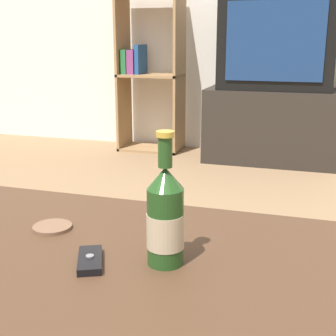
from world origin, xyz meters
name	(u,v)px	position (x,y,z in m)	size (l,w,h in m)	color
coffee_table	(86,295)	(0.00, 0.00, 0.40)	(1.16, 0.74, 0.46)	#422B1C
tv_stand	(272,126)	(0.12, 2.72, 0.26)	(0.96, 0.46, 0.53)	#28231E
television	(277,41)	(0.12, 2.72, 0.86)	(0.77, 0.44, 0.66)	black
bookshelf	(148,73)	(-0.88, 2.81, 0.62)	(0.49, 0.30, 1.19)	#99754C
beer_bottle	(165,217)	(0.14, 0.05, 0.55)	(0.07, 0.07, 0.25)	#1E4219
cell_phone	(90,260)	(0.01, 0.01, 0.47)	(0.08, 0.11, 0.02)	black
coaster	(52,227)	(-0.15, 0.13, 0.46)	(0.09, 0.09, 0.01)	brown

